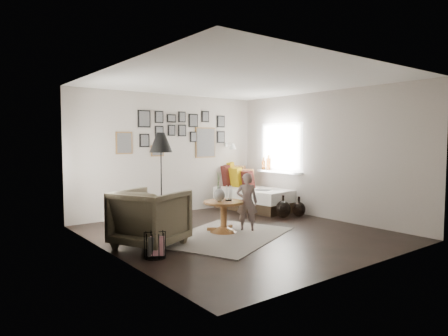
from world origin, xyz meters
TOP-DOWN VIEW (x-y plane):
  - ground at (0.00, 0.00)m, footprint 4.80×4.80m
  - wall_back at (0.00, 2.40)m, footprint 4.50×0.00m
  - wall_front at (0.00, -2.40)m, footprint 4.50×0.00m
  - wall_left at (-2.25, 0.00)m, footprint 0.00×4.80m
  - wall_right at (2.25, 0.00)m, footprint 0.00×4.80m
  - ceiling at (0.00, 0.00)m, footprint 4.80×4.80m
  - door_left at (-2.23, 1.20)m, footprint 0.00×2.14m
  - window_right at (2.18, 1.34)m, footprint 0.15×1.32m
  - gallery_wall at (0.29, 2.38)m, footprint 2.74×0.03m
  - wall_sconce at (1.55, 2.13)m, footprint 0.18×0.36m
  - rug at (-0.34, -0.06)m, footprint 2.68×2.33m
  - pedestal_table at (-0.19, 0.20)m, footprint 0.70×0.70m
  - vase at (-0.27, 0.22)m, footprint 0.20×0.20m
  - candles at (-0.08, 0.20)m, footprint 0.12×0.12m
  - daybed at (1.73, 1.87)m, footprint 1.18×2.30m
  - magazine_on_daybed at (1.68, 1.21)m, footprint 0.33×0.38m
  - armchair at (-1.62, 0.15)m, footprint 1.26×1.25m
  - armchair_cushion at (-1.59, 0.20)m, footprint 0.52×0.53m
  - floor_lamp at (-0.95, 1.02)m, footprint 0.41×0.41m
  - magazine_basket at (-1.84, -0.41)m, footprint 0.38×0.38m
  - demijohn_large at (1.59, 0.49)m, footprint 0.31×0.31m
  - demijohn_small at (1.94, 0.37)m, footprint 0.28×0.28m
  - child at (0.22, 0.05)m, footprint 0.44×0.44m

SIDE VIEW (x-z plane):
  - ground at x=0.00m, z-range 0.00..0.00m
  - rug at x=-0.34m, z-range 0.00..0.01m
  - demijohn_small at x=1.94m, z-range -0.05..0.38m
  - magazine_basket at x=-1.84m, z-range 0.00..0.35m
  - demijohn_large at x=1.59m, z-range -0.05..0.42m
  - pedestal_table at x=-0.19m, z-range -0.02..0.53m
  - daybed at x=1.73m, z-range -0.19..0.88m
  - armchair at x=-1.62m, z-range 0.00..0.87m
  - armchair_cushion at x=-1.59m, z-range 0.39..0.57m
  - magazine_on_daybed at x=1.68m, z-range 0.49..0.51m
  - child at x=0.22m, z-range 0.00..1.03m
  - candles at x=-0.08m, z-range 0.55..0.81m
  - vase at x=-0.27m, z-range 0.45..0.96m
  - window_right at x=2.18m, z-range 0.28..1.58m
  - door_left at x=-2.23m, z-range -0.02..2.12m
  - wall_back at x=0.00m, z-range -0.95..3.55m
  - wall_front at x=0.00m, z-range -0.95..3.55m
  - wall_left at x=-2.25m, z-range -1.10..3.70m
  - wall_right at x=2.25m, z-range -1.10..3.70m
  - wall_sconce at x=1.55m, z-range 1.38..1.54m
  - floor_lamp at x=-0.95m, z-range 0.63..2.37m
  - gallery_wall at x=0.29m, z-range 1.20..2.28m
  - ceiling at x=0.00m, z-range 2.60..2.60m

